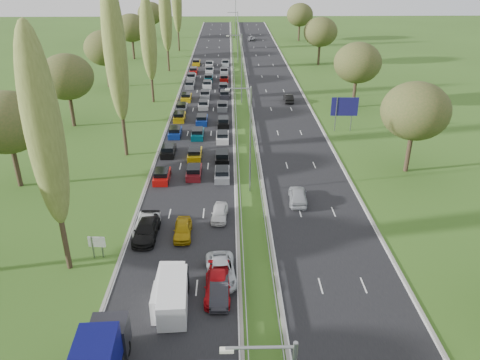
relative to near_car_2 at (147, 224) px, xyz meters
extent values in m
plane|color=#32551A|center=(10.35, 45.06, -0.67)|extent=(260.00, 260.00, 0.00)
cube|color=black|center=(3.60, 47.56, -0.67)|extent=(10.50, 215.00, 0.04)
cube|color=black|center=(17.10, 47.56, -0.67)|extent=(10.50, 215.00, 0.04)
cube|color=gray|center=(9.20, 47.56, -0.12)|extent=(0.06, 215.00, 0.32)
cube|color=gray|center=(11.50, 47.56, -0.12)|extent=(0.06, 215.00, 0.32)
cylinder|color=gray|center=(10.35, 8.06, 5.33)|extent=(0.18, 0.18, 12.00)
cylinder|color=gray|center=(10.35, 43.06, 5.33)|extent=(0.18, 0.18, 12.00)
cylinder|color=gray|center=(10.35, 78.06, 5.33)|extent=(0.18, 0.18, 12.00)
cylinder|color=gray|center=(10.35, 113.06, 5.33)|extent=(0.18, 0.18, 12.00)
cylinder|color=#2D2116|center=(-5.65, -5.94, 2.93)|extent=(0.44, 0.44, 7.20)
ellipsoid|color=#59632A|center=(-5.65, -5.94, 11.73)|extent=(2.80, 2.80, 16.00)
cylinder|color=#2D2116|center=(-5.65, 19.06, 3.29)|extent=(0.44, 0.44, 7.92)
ellipsoid|color=#59632A|center=(-5.65, 19.06, 12.97)|extent=(2.80, 2.80, 17.60)
cylinder|color=#2D2116|center=(-5.65, 44.06, 2.57)|extent=(0.44, 0.44, 6.48)
ellipsoid|color=#59632A|center=(-5.65, 44.06, 10.49)|extent=(2.80, 2.80, 14.40)
cylinder|color=#2D2116|center=(-5.65, 69.06, 2.93)|extent=(0.44, 0.44, 7.20)
ellipsoid|color=#59632A|center=(-5.65, 69.06, 11.73)|extent=(2.80, 2.80, 16.00)
cylinder|color=#2D2116|center=(-5.65, 94.06, 3.29)|extent=(0.44, 0.44, 7.92)
cylinder|color=#2D2116|center=(-16.15, 10.06, 1.75)|extent=(0.56, 0.56, 4.84)
ellipsoid|color=#38471E|center=(-16.15, 10.06, 7.03)|extent=(8.00, 8.00, 6.80)
cylinder|color=#2D2116|center=(-16.15, 31.06, 1.75)|extent=(0.56, 0.56, 4.84)
ellipsoid|color=#38471E|center=(-16.15, 31.06, 7.03)|extent=(8.00, 8.00, 6.80)
cylinder|color=#2D2116|center=(-16.15, 55.06, 1.75)|extent=(0.56, 0.56, 4.84)
ellipsoid|color=#38471E|center=(-16.15, 55.06, 7.03)|extent=(8.00, 8.00, 6.80)
cylinder|color=#2D2116|center=(-16.15, 83.06, 1.75)|extent=(0.56, 0.56, 4.84)
ellipsoid|color=#38471E|center=(-16.15, 83.06, 7.03)|extent=(8.00, 8.00, 6.80)
cylinder|color=#2D2116|center=(-16.15, 115.06, 1.75)|extent=(0.56, 0.56, 4.84)
ellipsoid|color=#38471E|center=(-16.15, 115.06, 7.03)|extent=(8.00, 8.00, 6.80)
cylinder|color=#2D2116|center=(29.85, 13.06, 1.75)|extent=(0.56, 0.56, 4.84)
ellipsoid|color=#38471E|center=(29.85, 13.06, 7.03)|extent=(8.00, 8.00, 6.80)
cylinder|color=#2D2116|center=(29.85, 40.06, 1.75)|extent=(0.56, 0.56, 4.84)
ellipsoid|color=#38471E|center=(29.85, 40.06, 7.03)|extent=(8.00, 8.00, 6.80)
cylinder|color=#2D2116|center=(29.85, 75.06, 1.75)|extent=(0.56, 0.56, 4.84)
ellipsoid|color=#38471E|center=(29.85, 75.06, 7.03)|extent=(8.00, 8.00, 6.80)
cylinder|color=#2D2116|center=(29.85, 110.06, 1.75)|extent=(0.56, 0.56, 4.84)
ellipsoid|color=#38471E|center=(29.85, 110.06, 7.03)|extent=(8.00, 8.00, 6.80)
cube|color=#A50C0A|center=(0.08, 11.14, -0.23)|extent=(1.75, 4.00, 0.80)
cube|color=black|center=(-0.07, 19.04, -0.23)|extent=(1.75, 4.00, 0.80)
cube|color=navy|center=(0.09, 26.23, -0.23)|extent=(1.75, 4.00, 0.80)
cube|color=#BF990C|center=(0.08, 33.48, -0.23)|extent=(1.75, 4.00, 0.80)
cube|color=slate|center=(-0.03, 38.53, -0.23)|extent=(1.75, 4.00, 0.80)
cube|color=#BF990C|center=(0.25, 44.91, -0.23)|extent=(1.75, 4.00, 0.80)
cube|color=slate|center=(0.25, 53.95, -0.23)|extent=(1.75, 4.00, 0.80)
cube|color=silver|center=(0.10, 60.94, -0.23)|extent=(1.75, 4.00, 0.80)
cube|color=#A50C0A|center=(0.15, 66.71, -0.23)|extent=(1.75, 4.00, 0.80)
cube|color=#BF990C|center=(0.24, 75.53, -0.23)|extent=(1.75, 4.00, 0.80)
cube|color=#590F14|center=(3.79, 12.15, -0.23)|extent=(1.75, 4.00, 0.80)
cube|color=#BF990C|center=(3.53, 17.79, -0.23)|extent=(1.75, 4.00, 0.80)
cube|color=#053F4C|center=(3.46, 25.54, -0.23)|extent=(1.75, 4.00, 0.80)
cube|color=navy|center=(3.76, 31.92, -0.23)|extent=(1.75, 4.00, 0.80)
cube|color=silver|center=(3.64, 40.15, -0.23)|extent=(1.75, 4.00, 0.80)
cube|color=slate|center=(3.64, 46.92, -0.23)|extent=(1.75, 4.00, 0.80)
cube|color=silver|center=(3.73, 54.31, -0.23)|extent=(1.75, 4.00, 0.80)
cube|color=#053F4C|center=(3.78, 59.87, -0.23)|extent=(1.75, 4.00, 0.80)
cube|color=silver|center=(3.71, 67.39, -0.23)|extent=(1.75, 4.00, 0.80)
cube|color=silver|center=(3.45, 73.60, -0.23)|extent=(1.75, 4.00, 0.80)
cube|color=slate|center=(7.19, 11.49, -0.23)|extent=(1.75, 4.00, 0.80)
cube|color=black|center=(7.14, 16.74, -0.23)|extent=(1.75, 4.00, 0.80)
cube|color=silver|center=(7.10, 24.07, -0.23)|extent=(1.75, 4.00, 0.80)
cube|color=black|center=(7.18, 30.73, -0.23)|extent=(1.75, 4.00, 0.80)
cube|color=slate|center=(6.94, 39.17, -0.23)|extent=(1.75, 4.00, 0.80)
cube|color=black|center=(7.27, 46.70, -0.23)|extent=(1.75, 4.00, 0.80)
cube|color=black|center=(6.98, 51.95, -0.23)|extent=(1.75, 4.00, 0.80)
cube|color=#A50C0A|center=(7.08, 59.29, -0.23)|extent=(1.75, 4.00, 0.80)
cube|color=#B2B7BC|center=(7.04, 66.12, -0.23)|extent=(1.75, 4.00, 0.80)
cube|color=#B2B7BC|center=(7.28, 74.92, -0.23)|extent=(1.75, 4.00, 0.80)
imported|color=white|center=(0.00, 0.00, 0.00)|extent=(2.27, 4.73, 1.30)
imported|color=black|center=(0.19, -1.29, 0.10)|extent=(2.28, 5.25, 1.51)
imported|color=#A9830B|center=(3.60, -1.16, 0.05)|extent=(1.76, 4.18, 1.41)
imported|color=black|center=(7.20, -10.19, 0.03)|extent=(1.45, 4.15, 1.37)
imported|color=silver|center=(7.29, -7.69, 0.06)|extent=(2.74, 5.30, 1.43)
imported|color=#AA0A10|center=(7.07, -9.64, 0.08)|extent=(2.11, 5.05, 1.46)
imported|color=silver|center=(7.04, 2.00, 0.00)|extent=(1.85, 3.96, 1.31)
imported|color=#9FA2A8|center=(15.40, 5.27, 0.15)|extent=(2.26, 4.83, 1.60)
imported|color=black|center=(18.86, 43.35, 0.07)|extent=(1.55, 4.36, 1.43)
imported|color=gray|center=(15.40, 111.55, 0.01)|extent=(2.43, 4.84, 1.31)
cube|color=black|center=(0.11, -15.62, 0.90)|extent=(2.38, 2.14, 2.20)
cylinder|color=black|center=(0.11, -15.75, -0.15)|extent=(2.05, 1.00, 1.00)
cube|color=white|center=(3.41, -10.69, 0.41)|extent=(2.03, 5.07, 2.03)
cube|color=black|center=(3.41, -8.46, 0.31)|extent=(1.98, 0.81, 1.62)
cylinder|color=black|center=(2.55, -9.07, -0.31)|extent=(0.25, 0.69, 0.69)
cylinder|color=black|center=(4.27, -12.31, -0.31)|extent=(0.25, 0.69, 0.69)
cube|color=silver|center=(3.78, -11.30, 0.44)|extent=(2.08, 5.21, 2.08)
cube|color=black|center=(3.78, -9.01, 0.34)|extent=(2.03, 0.83, 1.67)
cylinder|color=black|center=(2.89, -9.63, -0.30)|extent=(0.26, 0.71, 0.71)
cylinder|color=black|center=(4.66, -12.97, -0.30)|extent=(0.26, 0.71, 0.71)
cylinder|color=gray|center=(-3.95, -4.47, 0.38)|extent=(0.16, 0.16, 2.10)
cylinder|color=gray|center=(-3.15, -4.47, 0.38)|extent=(0.16, 0.16, 2.10)
cube|color=white|center=(-3.55, -4.47, 0.93)|extent=(1.50, 0.22, 1.00)
cylinder|color=gray|center=(24.05, 27.76, 1.93)|extent=(0.16, 0.16, 5.20)
cylinder|color=gray|center=(26.45, 27.76, 1.93)|extent=(0.16, 0.16, 5.20)
cube|color=#171458|center=(25.25, 27.76, 3.13)|extent=(4.00, 0.25, 2.80)
camera|label=1|loc=(8.13, -39.02, 23.46)|focal=35.00mm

